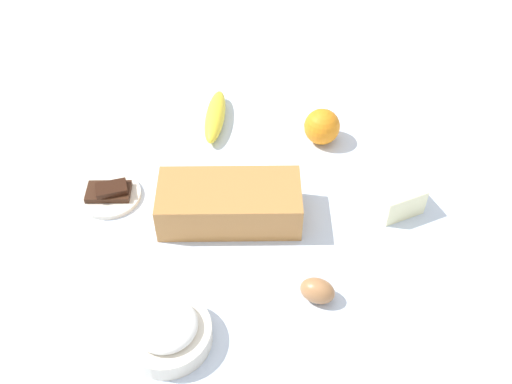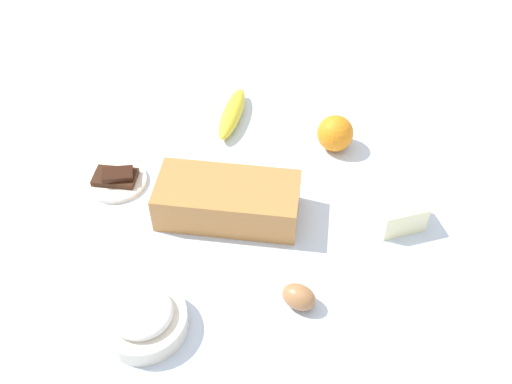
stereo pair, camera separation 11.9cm
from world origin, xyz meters
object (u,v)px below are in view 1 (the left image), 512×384
(banana, at_px, (215,116))
(orange_fruit, at_px, (322,127))
(egg_near_butter, at_px, (317,291))
(flour_bowl, at_px, (167,331))
(loaf_pan, at_px, (230,203))
(butter_block, at_px, (398,199))
(chocolate_plate, at_px, (110,194))

(banana, xyz_separation_m, orange_fruit, (0.23, -0.10, 0.02))
(banana, distance_m, egg_near_butter, 0.53)
(orange_fruit, bearing_deg, flour_bowl, -128.58)
(flour_bowl, bearing_deg, orange_fruit, 51.42)
(loaf_pan, bearing_deg, orange_fruit, 48.93)
(orange_fruit, distance_m, butter_block, 0.26)
(butter_block, relative_size, egg_near_butter, 1.43)
(orange_fruit, xyz_separation_m, egg_near_butter, (-0.10, -0.42, -0.02))
(butter_block, bearing_deg, flour_bowl, -154.04)
(loaf_pan, relative_size, butter_block, 3.28)
(butter_block, distance_m, egg_near_butter, 0.28)
(flour_bowl, xyz_separation_m, egg_near_butter, (0.27, 0.04, -0.01))
(flour_bowl, xyz_separation_m, banana, (0.14, 0.56, -0.01))
(flour_bowl, relative_size, orange_fruit, 1.84)
(egg_near_butter, relative_size, chocolate_plate, 0.49)
(flour_bowl, xyz_separation_m, orange_fruit, (0.37, 0.46, 0.01))
(banana, bearing_deg, flour_bowl, -103.83)
(banana, bearing_deg, orange_fruit, -23.12)
(loaf_pan, bearing_deg, chocolate_plate, 167.07)
(flour_bowl, bearing_deg, loaf_pan, 62.40)
(loaf_pan, xyz_separation_m, banana, (0.00, 0.30, -0.02))
(loaf_pan, relative_size, chocolate_plate, 2.27)
(orange_fruit, distance_m, chocolate_plate, 0.49)
(orange_fruit, bearing_deg, banana, 156.88)
(loaf_pan, bearing_deg, banana, 97.65)
(butter_block, height_order, egg_near_butter, butter_block)
(chocolate_plate, bearing_deg, egg_near_butter, -39.90)
(egg_near_butter, height_order, chocolate_plate, egg_near_butter)
(chocolate_plate, bearing_deg, butter_block, -11.98)
(flour_bowl, relative_size, banana, 0.79)
(orange_fruit, height_order, butter_block, orange_fruit)
(banana, distance_m, butter_block, 0.47)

